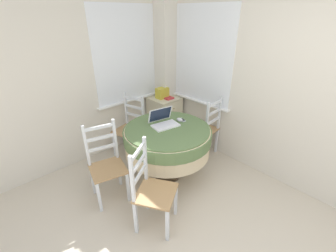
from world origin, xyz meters
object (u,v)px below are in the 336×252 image
(dining_chair_near_back_window, at_px, (130,128))
(dining_chair_left_flank, at_px, (107,165))
(dining_chair_near_right_window, at_px, (205,129))
(cell_phone, at_px, (182,120))
(corner_cabinet, at_px, (165,117))
(computer_mouse, at_px, (180,120))
(dining_chair_camera_near, at_px, (152,190))
(laptop, at_px, (164,122))
(book_on_cabinet, at_px, (167,98))
(storage_box, at_px, (162,93))
(round_dining_table, at_px, (167,139))

(dining_chair_near_back_window, height_order, dining_chair_left_flank, same)
(dining_chair_near_back_window, distance_m, dining_chair_near_right_window, 1.18)
(cell_phone, height_order, corner_cabinet, cell_phone)
(dining_chair_near_right_window, bearing_deg, cell_phone, 177.58)
(computer_mouse, height_order, dining_chair_left_flank, dining_chair_left_flank)
(dining_chair_near_back_window, height_order, dining_chair_camera_near, same)
(laptop, bearing_deg, corner_cabinet, 47.35)
(laptop, xyz_separation_m, book_on_cabinet, (0.75, 0.75, -0.05))
(dining_chair_left_flank, xyz_separation_m, book_on_cabinet, (1.56, 0.63, 0.30))
(laptop, relative_size, dining_chair_left_flank, 0.40)
(book_on_cabinet, bearing_deg, dining_chair_near_right_window, -87.35)
(dining_chair_near_back_window, height_order, corner_cabinet, dining_chair_near_back_window)
(storage_box, bearing_deg, laptop, -130.48)
(dining_chair_camera_near, bearing_deg, round_dining_table, 35.90)
(laptop, height_order, dining_chair_left_flank, laptop)
(dining_chair_camera_near, height_order, dining_chair_left_flank, same)
(dining_chair_near_right_window, height_order, book_on_cabinet, dining_chair_near_right_window)
(dining_chair_near_right_window, bearing_deg, dining_chair_camera_near, -161.76)
(laptop, bearing_deg, book_on_cabinet, 44.88)
(computer_mouse, xyz_separation_m, dining_chair_near_back_window, (-0.29, 0.79, -0.33))
(cell_phone, bearing_deg, round_dining_table, -174.11)
(dining_chair_near_back_window, bearing_deg, laptop, -85.29)
(corner_cabinet, distance_m, storage_box, 0.46)
(laptop, relative_size, computer_mouse, 3.98)
(dining_chair_near_back_window, bearing_deg, book_on_cabinet, 1.81)
(round_dining_table, distance_m, corner_cabinet, 1.22)
(dining_chair_left_flank, xyz_separation_m, corner_cabinet, (1.56, 0.69, -0.08))
(dining_chair_near_right_window, height_order, dining_chair_camera_near, same)
(round_dining_table, relative_size, storage_box, 5.52)
(round_dining_table, distance_m, storage_box, 1.20)
(round_dining_table, distance_m, dining_chair_near_back_window, 0.84)
(dining_chair_camera_near, height_order, corner_cabinet, dining_chair_camera_near)
(laptop, xyz_separation_m, corner_cabinet, (0.75, 0.81, -0.43))
(dining_chair_camera_near, height_order, book_on_cabinet, dining_chair_camera_near)
(cell_phone, distance_m, storage_box, 0.99)
(corner_cabinet, bearing_deg, cell_phone, -117.88)
(laptop, height_order, book_on_cabinet, laptop)
(computer_mouse, relative_size, dining_chair_near_right_window, 0.10)
(computer_mouse, bearing_deg, dining_chair_near_right_window, -2.11)
(cell_phone, height_order, dining_chair_camera_near, dining_chair_camera_near)
(dining_chair_near_back_window, xyz_separation_m, storage_box, (0.76, 0.10, 0.38))
(computer_mouse, xyz_separation_m, dining_chair_near_right_window, (0.56, -0.02, -0.33))
(dining_chair_near_right_window, relative_size, dining_chair_left_flank, 1.00)
(dining_chair_left_flank, bearing_deg, corner_cabinet, 23.98)
(computer_mouse, distance_m, dining_chair_near_back_window, 0.91)
(laptop, xyz_separation_m, computer_mouse, (0.23, -0.07, -0.02))
(dining_chair_camera_near, relative_size, storage_box, 4.71)
(round_dining_table, distance_m, book_on_cabinet, 1.16)
(dining_chair_near_back_window, relative_size, storage_box, 4.71)
(dining_chair_left_flank, distance_m, storage_box, 1.71)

